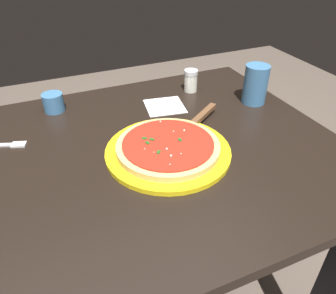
{
  "coord_description": "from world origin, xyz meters",
  "views": [
    {
      "loc": [
        -0.22,
        -0.65,
        1.26
      ],
      "look_at": [
        0.05,
        -0.04,
        0.79
      ],
      "focal_mm": 35.13,
      "sensor_mm": 36.0,
      "label": 1
    }
  ],
  "objects_px": {
    "pizza": "(168,146)",
    "napkin_folded_right": "(165,106)",
    "cup_tall_drink": "(255,84)",
    "cup_small_sauce": "(53,102)",
    "pizza_server": "(197,121)",
    "serving_plate": "(168,151)",
    "parmesan_shaker": "(191,80)"
  },
  "relations": [
    {
      "from": "serving_plate",
      "to": "napkin_folded_right",
      "type": "relative_size",
      "value": 2.68
    },
    {
      "from": "cup_tall_drink",
      "to": "parmesan_shaker",
      "type": "xyz_separation_m",
      "value": [
        -0.15,
        0.16,
        -0.02
      ]
    },
    {
      "from": "serving_plate",
      "to": "napkin_folded_right",
      "type": "xyz_separation_m",
      "value": [
        0.09,
        0.24,
        -0.01
      ]
    },
    {
      "from": "napkin_folded_right",
      "to": "cup_tall_drink",
      "type": "bearing_deg",
      "value": -17.22
    },
    {
      "from": "pizza_server",
      "to": "cup_tall_drink",
      "type": "distance_m",
      "value": 0.25
    },
    {
      "from": "pizza",
      "to": "cup_small_sauce",
      "type": "relative_size",
      "value": 4.16
    },
    {
      "from": "pizza_server",
      "to": "napkin_folded_right",
      "type": "height_order",
      "value": "pizza_server"
    },
    {
      "from": "cup_tall_drink",
      "to": "cup_small_sauce",
      "type": "bearing_deg",
      "value": 161.84
    },
    {
      "from": "cup_tall_drink",
      "to": "napkin_folded_right",
      "type": "bearing_deg",
      "value": 162.78
    },
    {
      "from": "napkin_folded_right",
      "to": "parmesan_shaker",
      "type": "height_order",
      "value": "parmesan_shaker"
    },
    {
      "from": "cup_tall_drink",
      "to": "serving_plate",
      "type": "bearing_deg",
      "value": -157.36
    },
    {
      "from": "pizza",
      "to": "pizza_server",
      "type": "distance_m",
      "value": 0.16
    },
    {
      "from": "pizza",
      "to": "napkin_folded_right",
      "type": "height_order",
      "value": "pizza"
    },
    {
      "from": "pizza_server",
      "to": "parmesan_shaker",
      "type": "distance_m",
      "value": 0.24
    },
    {
      "from": "cup_small_sauce",
      "to": "parmesan_shaker",
      "type": "xyz_separation_m",
      "value": [
        0.45,
        -0.04,
        0.01
      ]
    },
    {
      "from": "cup_tall_drink",
      "to": "cup_small_sauce",
      "type": "relative_size",
      "value": 1.97
    },
    {
      "from": "napkin_folded_right",
      "to": "pizza",
      "type": "bearing_deg",
      "value": -111.17
    },
    {
      "from": "pizza",
      "to": "cup_tall_drink",
      "type": "height_order",
      "value": "cup_tall_drink"
    },
    {
      "from": "pizza_server",
      "to": "pizza",
      "type": "bearing_deg",
      "value": -145.32
    },
    {
      "from": "pizza_server",
      "to": "serving_plate",
      "type": "bearing_deg",
      "value": -145.32
    },
    {
      "from": "cup_tall_drink",
      "to": "parmesan_shaker",
      "type": "distance_m",
      "value": 0.21
    },
    {
      "from": "pizza",
      "to": "napkin_folded_right",
      "type": "relative_size",
      "value": 2.2
    },
    {
      "from": "serving_plate",
      "to": "parmesan_shaker",
      "type": "distance_m",
      "value": 0.38
    },
    {
      "from": "cup_small_sauce",
      "to": "napkin_folded_right",
      "type": "height_order",
      "value": "cup_small_sauce"
    },
    {
      "from": "cup_tall_drink",
      "to": "cup_small_sauce",
      "type": "height_order",
      "value": "cup_tall_drink"
    },
    {
      "from": "serving_plate",
      "to": "cup_small_sauce",
      "type": "relative_size",
      "value": 5.06
    },
    {
      "from": "parmesan_shaker",
      "to": "napkin_folded_right",
      "type": "bearing_deg",
      "value": -150.54
    },
    {
      "from": "pizza",
      "to": "pizza_server",
      "type": "xyz_separation_m",
      "value": [
        0.13,
        0.09,
        -0.0
      ]
    },
    {
      "from": "pizza_server",
      "to": "parmesan_shaker",
      "type": "relative_size",
      "value": 2.78
    },
    {
      "from": "pizza_server",
      "to": "parmesan_shaker",
      "type": "xyz_separation_m",
      "value": [
        0.09,
        0.22,
        0.02
      ]
    },
    {
      "from": "pizza",
      "to": "cup_tall_drink",
      "type": "relative_size",
      "value": 2.12
    },
    {
      "from": "pizza",
      "to": "cup_small_sauce",
      "type": "height_order",
      "value": "cup_small_sauce"
    }
  ]
}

